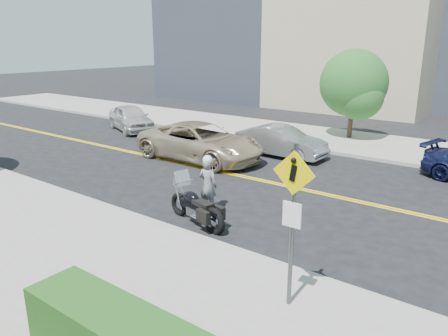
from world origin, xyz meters
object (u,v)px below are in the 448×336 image
pedestrian_sign (293,211)px  suv (201,142)px  motorcyclist (208,184)px  motorcycle (196,200)px  parked_car_silver (281,141)px  parked_car_white (131,118)px

pedestrian_sign → suv: bearing=138.4°
motorcyclist → motorcycle: 0.99m
pedestrian_sign → suv: (-8.11, 7.20, -1.20)m
pedestrian_sign → motorcycle: pedestrian_sign is taller
motorcycle → suv: 6.64m
suv → parked_car_silver: 3.46m
suv → parked_car_silver: (2.36, 2.53, -0.11)m
motorcyclist → parked_car_white: size_ratio=0.41×
pedestrian_sign → parked_car_white: (-15.18, 9.66, -1.26)m
motorcyclist → parked_car_white: motorcyclist is taller
parked_car_white → parked_car_silver: bearing=-65.6°
suv → parked_car_white: 7.49m
parked_car_silver → pedestrian_sign: bearing=-149.0°
motorcycle → parked_car_white: (-11.25, 7.63, 0.02)m
motorcycle → pedestrian_sign: bearing=-14.1°
pedestrian_sign → motorcyclist: size_ratio=1.79×
suv → parked_car_white: bearing=70.8°
motorcyclist → pedestrian_sign: bearing=138.4°
suv → parked_car_silver: suv is taller
parked_car_white → motorcycle: bearing=-100.2°
pedestrian_sign → parked_car_white: pedestrian_sign is taller
motorcyclist → parked_car_silver: (-1.48, 6.78, -0.18)m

